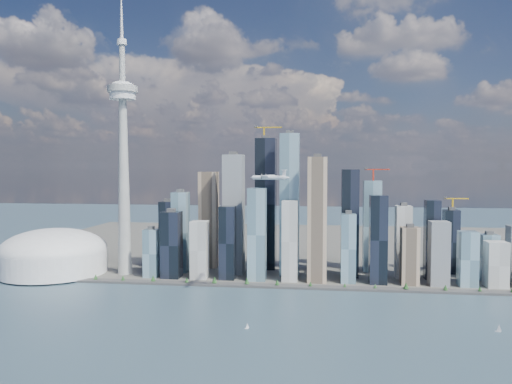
# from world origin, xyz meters

# --- Properties ---
(ground) EXTENTS (4000.00, 4000.00, 0.00)m
(ground) POSITION_xyz_m (0.00, 0.00, 0.00)
(ground) COLOR #334F5A
(ground) RESTS_ON ground
(seawall) EXTENTS (1100.00, 22.00, 4.00)m
(seawall) POSITION_xyz_m (0.00, 250.00, 2.00)
(seawall) COLOR #383838
(seawall) RESTS_ON ground
(land) EXTENTS (1400.00, 900.00, 3.00)m
(land) POSITION_xyz_m (0.00, 700.00, 1.50)
(land) COLOR #4C4C47
(land) RESTS_ON ground
(shoreline_trees) EXTENTS (960.53, 7.20, 8.80)m
(shoreline_trees) POSITION_xyz_m (0.00, 250.00, 8.78)
(shoreline_trees) COLOR #3F2D1E
(shoreline_trees) RESTS_ON seawall
(skyscraper_cluster) EXTENTS (736.00, 142.00, 288.16)m
(skyscraper_cluster) POSITION_xyz_m (59.61, 336.81, 90.07)
(skyscraper_cluster) COLOR black
(skyscraper_cluster) RESTS_ON land
(needle_tower) EXTENTS (56.00, 56.00, 550.50)m
(needle_tower) POSITION_xyz_m (-300.00, 310.00, 235.84)
(needle_tower) COLOR gray
(needle_tower) RESTS_ON land
(dome_stadium) EXTENTS (200.00, 200.00, 86.00)m
(dome_stadium) POSITION_xyz_m (-440.00, 300.00, 39.44)
(dome_stadium) COLOR silver
(dome_stadium) RESTS_ON land
(airplane) EXTENTS (61.99, 55.10, 15.17)m
(airplane) POSITION_xyz_m (-4.71, 155.46, 193.35)
(airplane) COLOR white
(airplane) RESTS_ON ground
(sailboat_west) EXTENTS (5.65, 3.50, 8.09)m
(sailboat_west) POSITION_xyz_m (-20.56, 26.96, 2.59)
(sailboat_west) COLOR silver
(sailboat_west) RESTS_ON ground
(sailboat_east) EXTENTS (7.68, 4.11, 10.76)m
(sailboat_east) POSITION_xyz_m (297.65, 55.19, 3.45)
(sailboat_east) COLOR silver
(sailboat_east) RESTS_ON ground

